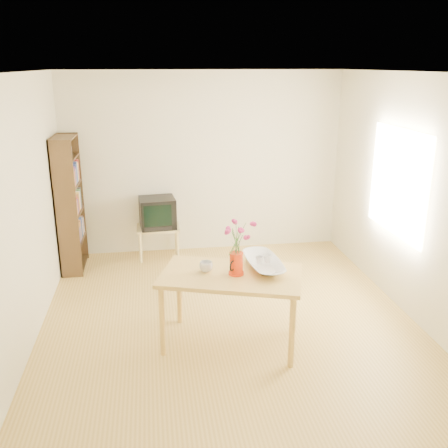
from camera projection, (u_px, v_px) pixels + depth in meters
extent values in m
plane|color=#B48E40|center=(228.00, 319.00, 5.49)|extent=(4.50, 4.50, 0.00)
plane|color=white|center=(229.00, 72.00, 4.69)|extent=(4.50, 4.50, 0.00)
plane|color=#EDE6BE|center=(204.00, 163.00, 7.21)|extent=(4.00, 0.00, 4.00)
plane|color=#EDE6BE|center=(288.00, 306.00, 2.97)|extent=(4.00, 0.00, 4.00)
plane|color=#EDE6BE|center=(24.00, 213.00, 4.80)|extent=(0.00, 4.50, 4.50)
plane|color=#EDE6BE|center=(411.00, 198.00, 5.37)|extent=(0.00, 4.50, 4.50)
plane|color=white|center=(397.00, 182.00, 5.62)|extent=(0.00, 1.30, 1.30)
cube|color=gold|center=(231.00, 276.00, 4.80)|extent=(1.51, 1.14, 0.04)
cylinder|color=gold|center=(162.00, 321.00, 4.71)|extent=(0.06, 0.06, 0.71)
cylinder|color=gold|center=(292.00, 332.00, 4.51)|extent=(0.06, 0.06, 0.71)
cylinder|color=gold|center=(179.00, 292.00, 5.31)|extent=(0.06, 0.06, 0.71)
cylinder|color=gold|center=(294.00, 301.00, 5.12)|extent=(0.06, 0.06, 0.71)
cube|color=#E3CC80|center=(158.00, 228.00, 7.10)|extent=(0.60, 0.45, 0.03)
cylinder|color=#E3CC80|center=(140.00, 248.00, 6.96)|extent=(0.04, 0.04, 0.43)
cylinder|color=#E3CC80|center=(178.00, 246.00, 7.04)|extent=(0.04, 0.04, 0.43)
cylinder|color=#E3CC80|center=(141.00, 240.00, 7.31)|extent=(0.04, 0.04, 0.43)
cylinder|color=#E3CC80|center=(176.00, 238.00, 7.39)|extent=(0.04, 0.04, 0.43)
cube|color=#342311|center=(66.00, 211.00, 6.28)|extent=(0.28, 0.02, 1.80)
cube|color=#342311|center=(73.00, 198.00, 6.91)|extent=(0.28, 0.03, 1.80)
cube|color=#342311|center=(59.00, 205.00, 6.58)|extent=(0.02, 0.70, 1.80)
cube|color=#342311|center=(76.00, 265.00, 6.86)|extent=(0.27, 0.65, 0.02)
cube|color=#342311|center=(73.00, 240.00, 6.75)|extent=(0.27, 0.65, 0.02)
cube|color=#342311|center=(71.00, 213.00, 6.63)|extent=(0.27, 0.65, 0.02)
cube|color=#342311|center=(68.00, 185.00, 6.52)|extent=(0.27, 0.65, 0.02)
cube|color=#342311|center=(65.00, 158.00, 6.41)|extent=(0.27, 0.65, 0.02)
cube|color=#342311|center=(63.00, 138.00, 6.33)|extent=(0.27, 0.65, 0.02)
cylinder|color=red|center=(236.00, 264.00, 4.75)|extent=(0.13, 0.13, 0.21)
cylinder|color=red|center=(236.00, 273.00, 4.78)|extent=(0.15, 0.15, 0.02)
cylinder|color=red|center=(236.00, 253.00, 4.71)|extent=(0.14, 0.14, 0.01)
cone|color=red|center=(241.00, 257.00, 4.68)|extent=(0.07, 0.08, 0.06)
torus|color=black|center=(230.00, 261.00, 4.80)|extent=(0.07, 0.09, 0.10)
imported|color=white|center=(206.00, 267.00, 4.83)|extent=(0.16, 0.16, 0.10)
imported|color=white|center=(264.00, 245.00, 4.89)|extent=(0.51, 0.51, 0.45)
imported|color=white|center=(260.00, 250.00, 4.89)|extent=(0.08, 0.08, 0.06)
imported|color=white|center=(268.00, 249.00, 4.92)|extent=(0.10, 0.10, 0.07)
cube|color=black|center=(157.00, 213.00, 7.03)|extent=(0.52, 0.49, 0.42)
cube|color=black|center=(157.00, 210.00, 7.10)|extent=(0.36, 0.27, 0.30)
cube|color=black|center=(158.00, 216.00, 6.81)|extent=(0.38, 0.05, 0.30)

